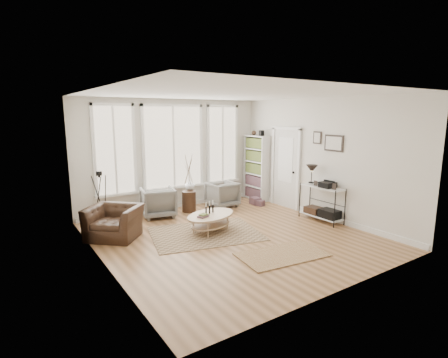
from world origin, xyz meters
TOP-DOWN VIEW (x-y plane):
  - room at (0.02, 0.03)m, footprint 5.50×5.54m
  - bay_window at (0.00, 2.71)m, footprint 4.14×0.12m
  - door at (2.57, 1.15)m, footprint 0.09×1.06m
  - bookcase at (2.44, 2.23)m, footprint 0.31×0.85m
  - low_shelf at (2.38, -0.30)m, footprint 0.38×1.08m
  - wall_art at (2.58, -0.27)m, footprint 0.04×0.88m
  - rug_main at (-0.39, 0.43)m, footprint 2.58×2.17m
  - rug_runner at (0.19, -1.33)m, footprint 1.69×1.07m
  - coffee_table at (-0.23, 0.48)m, footprint 1.44×1.17m
  - armchair_left at (-0.71, 2.17)m, footprint 0.93×0.95m
  - armchair_right at (1.15, 2.12)m, footprint 0.75×0.77m
  - side_table at (0.13, 2.15)m, footprint 0.36×0.36m
  - vase at (0.25, 2.32)m, footprint 0.28×0.28m
  - accent_chair at (-2.07, 1.27)m, footprint 1.35×1.34m
  - tripod_camera at (-2.10, 2.11)m, footprint 0.45×0.45m
  - book_stack_near at (2.05, 1.79)m, footprint 0.26×0.32m
  - book_stack_far at (2.05, 1.59)m, footprint 0.25×0.28m

SIDE VIEW (x-z plane):
  - rug_main at x=-0.39m, z-range 0.00..0.01m
  - rug_runner at x=0.19m, z-range 0.01..0.02m
  - book_stack_far at x=2.05m, z-range 0.00..0.15m
  - book_stack_near at x=2.05m, z-range 0.00..0.19m
  - coffee_table at x=-0.23m, z-range 0.02..0.59m
  - accent_chair at x=-2.07m, z-range 0.00..0.66m
  - armchair_right at x=1.15m, z-range 0.00..0.69m
  - armchair_left at x=-0.71m, z-range 0.00..0.73m
  - low_shelf at x=2.38m, z-range -0.14..1.16m
  - tripod_camera at x=-2.10m, z-range -0.05..1.22m
  - vase at x=0.25m, z-range 0.54..0.81m
  - side_table at x=0.13m, z-range -0.03..1.49m
  - bookcase at x=2.44m, z-range -0.07..1.99m
  - door at x=2.57m, z-range 0.01..2.23m
  - room at x=0.02m, z-range -0.02..2.88m
  - bay_window at x=0.00m, z-range 0.49..2.73m
  - wall_art at x=2.58m, z-range 1.66..2.10m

